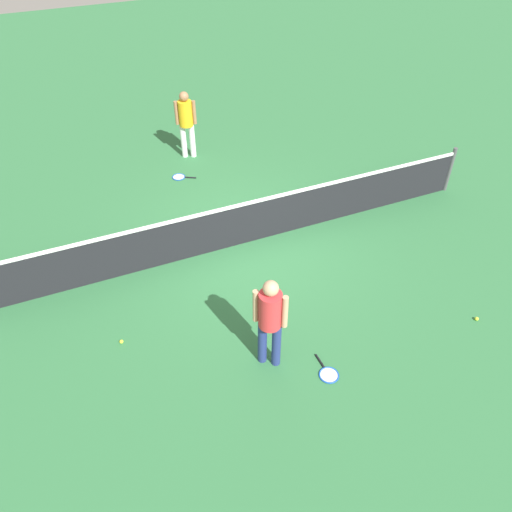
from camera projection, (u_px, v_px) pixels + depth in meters
The scene contains 8 objects.
ground_plane at pixel (246, 242), 10.19m from camera, with size 40.00×40.00×0.00m, color #2D6B3D.
court_net at pixel (246, 222), 9.86m from camera, with size 10.09×0.09×1.07m.
player_near_side at pixel (270, 317), 7.25m from camera, with size 0.48×0.48×1.70m.
player_far_side at pixel (186, 119), 12.25m from camera, with size 0.52×0.43×1.70m.
tennis_racket_near_player at pixel (328, 374), 7.70m from camera, with size 0.31×0.58×0.03m.
tennis_racket_far_player at pixel (180, 177), 12.10m from camera, with size 0.59×0.44×0.03m.
tennis_ball_near_player at pixel (121, 342), 8.16m from camera, with size 0.07×0.07×0.07m, color #C6E033.
tennis_ball_midcourt at pixel (477, 319), 8.54m from camera, with size 0.07×0.07×0.07m, color #C6E033.
Camera 1 is at (-2.96, -7.40, 6.36)m, focal length 35.22 mm.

